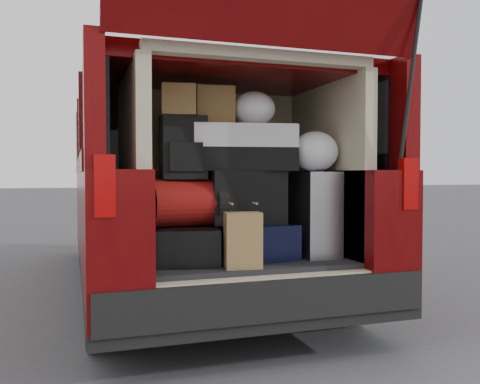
# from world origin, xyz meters

# --- Properties ---
(ground) EXTENTS (80.00, 80.00, 0.00)m
(ground) POSITION_xyz_m (0.00, 0.00, 0.00)
(ground) COLOR #3D3D40
(ground) RESTS_ON ground
(minivan) EXTENTS (1.90, 5.35, 2.77)m
(minivan) POSITION_xyz_m (0.00, 1.86, 0.91)
(minivan) COLOR black
(minivan) RESTS_ON ground
(load_floor) EXTENTS (1.24, 1.05, 0.55)m
(load_floor) POSITION_xyz_m (0.00, 0.28, 0.28)
(load_floor) COLOR black
(load_floor) RESTS_ON ground
(black_hardshell) EXTENTS (0.46, 0.58, 0.21)m
(black_hardshell) POSITION_xyz_m (-0.37, 0.15, 0.66)
(black_hardshell) COLOR black
(black_hardshell) RESTS_ON load_floor
(navy_hardshell) EXTENTS (0.46, 0.54, 0.22)m
(navy_hardshell) POSITION_xyz_m (0.08, 0.17, 0.66)
(navy_hardshell) COLOR black
(navy_hardshell) RESTS_ON load_floor
(silver_roller) EXTENTS (0.23, 0.37, 0.54)m
(silver_roller) POSITION_xyz_m (0.47, 0.10, 0.82)
(silver_roller) COLOR silver
(silver_roller) RESTS_ON load_floor
(kraft_bag) EXTENTS (0.22, 0.15, 0.31)m
(kraft_bag) POSITION_xyz_m (-0.10, -0.16, 0.71)
(kraft_bag) COLOR olive
(kraft_bag) RESTS_ON load_floor
(red_duffel) EXTENTS (0.46, 0.33, 0.28)m
(red_duffel) POSITION_xyz_m (-0.35, 0.16, 0.90)
(red_duffel) COLOR maroon
(red_duffel) RESTS_ON black_hardshell
(black_soft_case) EXTENTS (0.47, 0.30, 0.33)m
(black_soft_case) POSITION_xyz_m (0.03, 0.16, 0.93)
(black_soft_case) COLOR black
(black_soft_case) RESTS_ON navy_hardshell
(backpack) EXTENTS (0.27, 0.16, 0.38)m
(backpack) POSITION_xyz_m (-0.37, 0.16, 1.24)
(backpack) COLOR black
(backpack) RESTS_ON red_duffel
(twotone_duffel) EXTENTS (0.68, 0.43, 0.29)m
(twotone_duffel) POSITION_xyz_m (0.02, 0.19, 1.24)
(twotone_duffel) COLOR silver
(twotone_duffel) RESTS_ON black_soft_case
(grocery_sack_lower) EXTENTS (0.23, 0.20, 0.18)m
(grocery_sack_lower) POSITION_xyz_m (-0.40, 0.15, 1.52)
(grocery_sack_lower) COLOR brown
(grocery_sack_lower) RESTS_ON backpack
(grocery_sack_upper) EXTENTS (0.26, 0.22, 0.24)m
(grocery_sack_upper) POSITION_xyz_m (-0.16, 0.24, 1.50)
(grocery_sack_upper) COLOR brown
(grocery_sack_upper) RESTS_ON twotone_duffel
(plastic_bag_center) EXTENTS (0.29, 0.27, 0.22)m
(plastic_bag_center) POSITION_xyz_m (0.10, 0.21, 1.49)
(plastic_bag_center) COLOR white
(plastic_bag_center) RESTS_ON twotone_duffel
(plastic_bag_right) EXTENTS (0.34, 0.33, 0.26)m
(plastic_bag_right) POSITION_xyz_m (0.46, 0.08, 1.22)
(plastic_bag_right) COLOR white
(plastic_bag_right) RESTS_ON silver_roller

